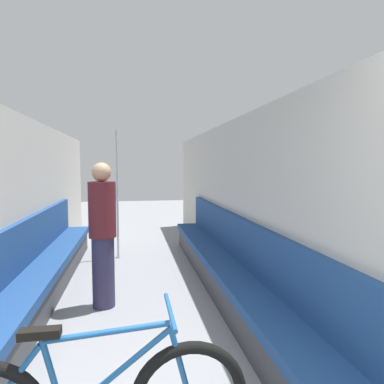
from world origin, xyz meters
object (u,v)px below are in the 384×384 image
(bench_seat_row_left, at_px, (36,279))
(grab_pole_near, at_px, (117,197))
(bench_seat_row_right, at_px, (226,269))
(passenger_standing, at_px, (103,233))

(bench_seat_row_left, height_order, grab_pole_near, grab_pole_near)
(bench_seat_row_left, bearing_deg, bench_seat_row_right, 0.00)
(passenger_standing, bearing_deg, grab_pole_near, -84.34)
(bench_seat_row_left, height_order, passenger_standing, passenger_standing)
(bench_seat_row_left, distance_m, bench_seat_row_right, 2.22)
(bench_seat_row_left, bearing_deg, passenger_standing, -11.19)
(grab_pole_near, bearing_deg, passenger_standing, -92.21)
(grab_pole_near, bearing_deg, bench_seat_row_left, -113.59)
(passenger_standing, bearing_deg, bench_seat_row_right, -166.33)
(passenger_standing, bearing_deg, bench_seat_row_left, -3.32)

